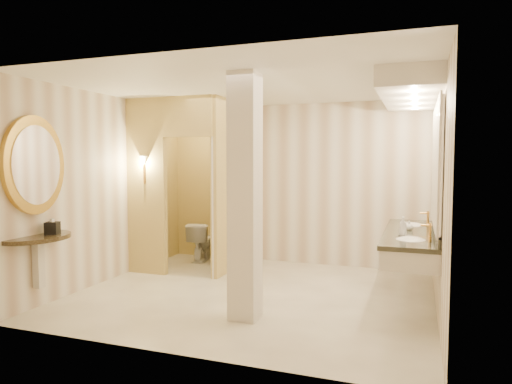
{
  "coord_description": "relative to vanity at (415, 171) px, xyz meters",
  "views": [
    {
      "loc": [
        2.01,
        -5.54,
        1.76
      ],
      "look_at": [
        -0.03,
        0.2,
        1.33
      ],
      "focal_mm": 32.0,
      "sensor_mm": 36.0,
      "label": 1
    }
  ],
  "objects": [
    {
      "name": "wall_left",
      "position": [
        -4.23,
        -0.4,
        -0.28
      ],
      "size": [
        0.02,
        4.0,
        2.7
      ],
      "primitive_type": "cube",
      "color": "silver",
      "rests_on": "floor"
    },
    {
      "name": "pillar",
      "position": [
        -1.75,
        -1.3,
        -0.28
      ],
      "size": [
        0.31,
        0.31,
        2.7
      ],
      "primitive_type": "cube",
      "color": "beige",
      "rests_on": "floor"
    },
    {
      "name": "floor",
      "position": [
        -1.98,
        -0.4,
        -1.63
      ],
      "size": [
        4.5,
        4.5,
        0.0
      ],
      "primitive_type": "plane",
      "color": "white",
      "rests_on": "ground"
    },
    {
      "name": "soap_bottle_c",
      "position": [
        -0.12,
        -0.39,
        -0.64
      ],
      "size": [
        0.11,
        0.11,
        0.22
      ],
      "primitive_type": "imported",
      "rotation": [
        0.0,
        0.0,
        0.32
      ],
      "color": "#C6B28C",
      "rests_on": "vanity"
    },
    {
      "name": "toilet",
      "position": [
        -3.53,
        1.21,
        -1.29
      ],
      "size": [
        0.47,
        0.71,
        0.67
      ],
      "primitive_type": "imported",
      "rotation": [
        0.0,
        0.0,
        3.3
      ],
      "color": "white",
      "rests_on": "floor"
    },
    {
      "name": "wall_sconce",
      "position": [
        -3.9,
        0.03,
        0.1
      ],
      "size": [
        0.14,
        0.14,
        0.42
      ],
      "color": "gold",
      "rests_on": "toilet_closet"
    },
    {
      "name": "toilet_closet",
      "position": [
        -3.1,
        0.57,
        -0.24
      ],
      "size": [
        1.5,
        1.55,
        2.7
      ],
      "color": "#D4C56F",
      "rests_on": "floor"
    },
    {
      "name": "soap_bottle_a",
      "position": [
        -0.14,
        -0.33,
        -0.69
      ],
      "size": [
        0.07,
        0.07,
        0.12
      ],
      "primitive_type": "imported",
      "rotation": [
        0.0,
        0.0,
        0.35
      ],
      "color": "beige",
      "rests_on": "vanity"
    },
    {
      "name": "vanity",
      "position": [
        0.0,
        0.0,
        0.0
      ],
      "size": [
        0.75,
        2.46,
        2.09
      ],
      "color": "beige",
      "rests_on": "floor"
    },
    {
      "name": "soap_bottle_b",
      "position": [
        -0.06,
        0.08,
        -0.69
      ],
      "size": [
        0.12,
        0.12,
        0.12
      ],
      "primitive_type": "imported",
      "rotation": [
        0.0,
        0.0,
        -0.41
      ],
      "color": "silver",
      "rests_on": "vanity"
    },
    {
      "name": "wall_front",
      "position": [
        -1.98,
        -2.4,
        -0.28
      ],
      "size": [
        4.5,
        0.02,
        2.7
      ],
      "primitive_type": "cube",
      "color": "silver",
      "rests_on": "floor"
    },
    {
      "name": "ceiling",
      "position": [
        -1.98,
        -0.4,
        1.07
      ],
      "size": [
        4.5,
        4.5,
        0.0
      ],
      "primitive_type": "plane",
      "rotation": [
        3.14,
        0.0,
        0.0
      ],
      "color": "white",
      "rests_on": "wall_back"
    },
    {
      "name": "wall_right",
      "position": [
        0.27,
        -0.4,
        -0.28
      ],
      "size": [
        0.02,
        4.0,
        2.7
      ],
      "primitive_type": "cube",
      "color": "silver",
      "rests_on": "floor"
    },
    {
      "name": "wall_back",
      "position": [
        -1.98,
        1.6,
        -0.28
      ],
      "size": [
        4.5,
        0.02,
        2.7
      ],
      "primitive_type": "cube",
      "color": "silver",
      "rests_on": "floor"
    },
    {
      "name": "console_shelf",
      "position": [
        -4.19,
        -1.8,
        -0.29
      ],
      "size": [
        0.89,
        0.89,
        1.89
      ],
      "color": "black",
      "rests_on": "floor"
    },
    {
      "name": "tissue_box",
      "position": [
        -4.08,
        -1.66,
        -0.68
      ],
      "size": [
        0.19,
        0.19,
        0.14
      ],
      "primitive_type": "cube",
      "rotation": [
        0.0,
        0.0,
        0.37
      ],
      "color": "black",
      "rests_on": "console_shelf"
    }
  ]
}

